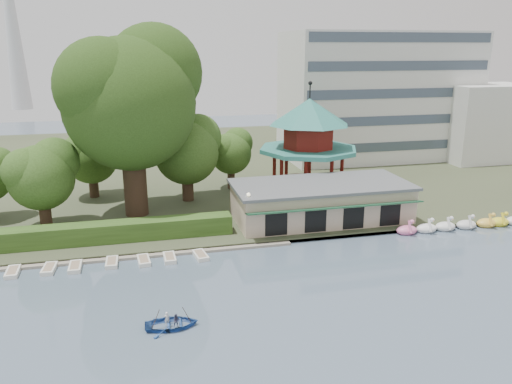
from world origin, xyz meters
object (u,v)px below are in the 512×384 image
object	(u,v)px
boathouse	(321,201)
dock	(104,258)
pavilion	(309,136)
big_tree	(131,94)
rowboat_with_passengers	(172,320)

from	to	relation	value
boathouse	dock	bearing A→B (deg)	-167.76
pavilion	big_tree	distance (m)	21.95
dock	big_tree	size ratio (longest dim) A/B	1.69
big_tree	dock	bearing A→B (deg)	-106.13
pavilion	boathouse	bearing A→B (deg)	-101.28
pavilion	big_tree	world-z (taller)	big_tree
boathouse	rowboat_with_passengers	bearing A→B (deg)	-134.21
big_tree	rowboat_with_passengers	distance (m)	27.03
boathouse	pavilion	xyz separation A→B (m)	(2.00, 10.03, 5.11)
boathouse	rowboat_with_passengers	xyz separation A→B (m)	(-17.00, -17.47, -1.86)
pavilion	big_tree	bearing A→B (deg)	-169.71
big_tree	rowboat_with_passengers	world-z (taller)	big_tree
boathouse	big_tree	distance (m)	22.66
boathouse	rowboat_with_passengers	world-z (taller)	boathouse
dock	boathouse	xyz separation A→B (m)	(22.00, 4.77, 2.25)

